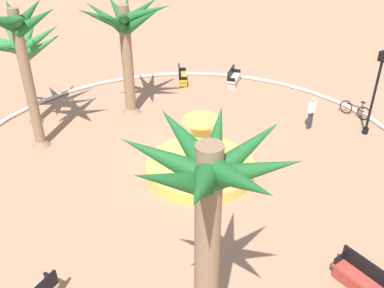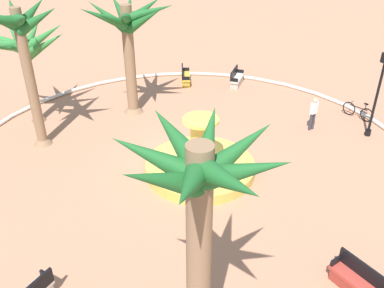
% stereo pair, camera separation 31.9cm
% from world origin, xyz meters
% --- Properties ---
extents(ground_plane, '(80.00, 80.00, 0.00)m').
position_xyz_m(ground_plane, '(0.00, 0.00, 0.00)').
color(ground_plane, tan).
extents(plaza_curb, '(20.35, 20.35, 0.20)m').
position_xyz_m(plaza_curb, '(0.00, 0.00, 0.10)').
color(plaza_curb, silver).
rests_on(plaza_curb, ground).
extents(fountain, '(4.53, 4.53, 2.51)m').
position_xyz_m(fountain, '(-1.00, 0.06, 0.34)').
color(fountain, gold).
rests_on(fountain, ground).
extents(palm_tree_near_fountain, '(4.39, 4.50, 4.78)m').
position_xyz_m(palm_tree_near_fountain, '(7.36, 4.52, 3.78)').
color(palm_tree_near_fountain, brown).
rests_on(palm_tree_near_fountain, ground).
extents(palm_tree_by_curb, '(4.47, 4.52, 5.84)m').
position_xyz_m(palm_tree_by_curb, '(5.64, -0.07, 4.36)').
color(palm_tree_by_curb, '#8E6B4C').
rests_on(palm_tree_by_curb, ground).
extents(palm_tree_mid_plaza, '(3.74, 3.43, 6.48)m').
position_xyz_m(palm_tree_mid_plaza, '(4.87, 4.97, 4.80)').
color(palm_tree_mid_plaza, '#8E6B4C').
rests_on(palm_tree_mid_plaza, ground).
extents(palm_tree_far_side, '(3.70, 3.55, 6.33)m').
position_xyz_m(palm_tree_far_side, '(-7.58, 4.48, 4.57)').
color(palm_tree_far_side, '#8E6B4C').
rests_on(palm_tree_far_side, ground).
extents(bench_east, '(1.39, 1.56, 1.00)m').
position_xyz_m(bench_east, '(5.59, -6.93, 0.35)').
color(bench_east, beige).
rests_on(bench_east, ground).
extents(bench_west, '(1.63, 1.25, 1.00)m').
position_xyz_m(bench_west, '(7.50, -4.47, 0.35)').
color(bench_west, gold).
rests_on(bench_west, ground).
extents(bench_north, '(1.62, 0.56, 1.00)m').
position_xyz_m(bench_north, '(-8.54, -0.38, 0.35)').
color(bench_north, '#B73D33').
rests_on(bench_north, ground).
extents(lamppost, '(0.32, 0.32, 4.25)m').
position_xyz_m(lamppost, '(-2.73, -8.47, 2.49)').
color(lamppost, black).
rests_on(lamppost, ground).
extents(bicycle_red_frame, '(1.71, 0.45, 0.94)m').
position_xyz_m(bicycle_red_frame, '(-1.25, -9.52, 0.38)').
color(bicycle_red_frame, black).
rests_on(bicycle_red_frame, ground).
extents(person_cyclist_helmet, '(0.22, 0.53, 1.67)m').
position_xyz_m(person_cyclist_helmet, '(-0.84, -6.60, 0.94)').
color(person_cyclist_helmet, '#33333D').
rests_on(person_cyclist_helmet, ground).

